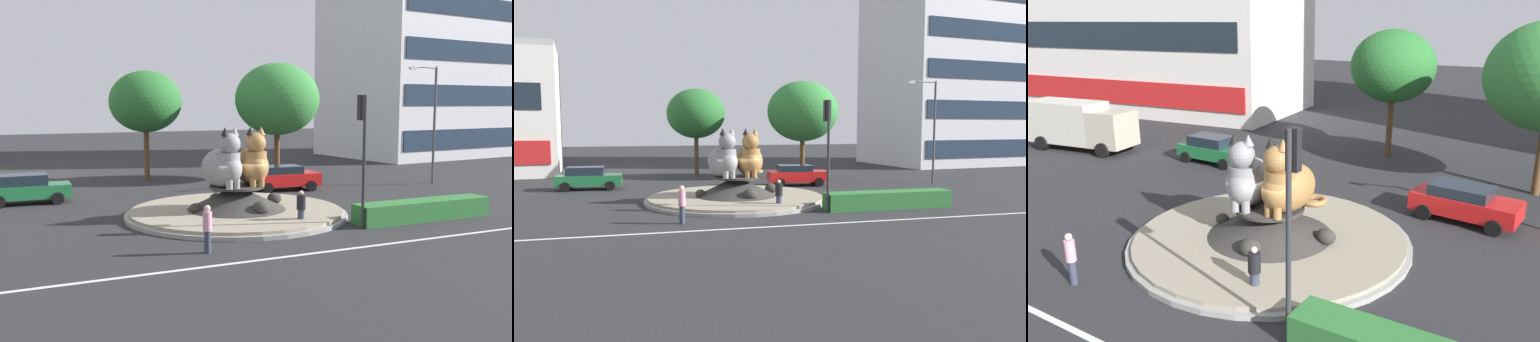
% 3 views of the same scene
% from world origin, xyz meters
% --- Properties ---
extents(ground_plane, '(160.00, 160.00, 0.00)m').
position_xyz_m(ground_plane, '(0.00, 0.00, 0.00)').
color(ground_plane, '#28282B').
extents(lane_centreline, '(112.00, 0.20, 0.01)m').
position_xyz_m(lane_centreline, '(0.00, -7.43, 0.00)').
color(lane_centreline, silver).
rests_on(lane_centreline, ground).
extents(roundabout_island, '(10.39, 10.39, 1.43)m').
position_xyz_m(roundabout_island, '(0.01, -0.00, 0.47)').
color(roundabout_island, gray).
rests_on(roundabout_island, ground).
extents(cat_statue_grey, '(2.08, 2.98, 2.79)m').
position_xyz_m(cat_statue_grey, '(-0.76, -0.27, 2.45)').
color(cat_statue_grey, gray).
rests_on(cat_statue_grey, roundabout_island).
extents(cat_statue_tabby, '(2.02, 2.80, 2.77)m').
position_xyz_m(cat_statue_tabby, '(0.79, -0.10, 2.44)').
color(cat_statue_tabby, '#9E703D').
rests_on(cat_statue_tabby, roundabout_island).
extents(traffic_light_mast, '(0.32, 0.46, 5.60)m').
position_xyz_m(traffic_light_mast, '(3.74, -4.73, 3.88)').
color(traffic_light_mast, '#2D2D33').
rests_on(traffic_light_mast, ground).
extents(office_tower, '(19.29, 14.06, 32.01)m').
position_xyz_m(office_tower, '(29.74, 21.73, 16.01)').
color(office_tower, silver).
rests_on(office_tower, ground).
extents(clipped_hedge_strip, '(6.92, 1.20, 0.90)m').
position_xyz_m(clipped_hedge_strip, '(7.28, -4.45, 0.45)').
color(clipped_hedge_strip, '#2D7033').
rests_on(clipped_hedge_strip, ground).
extents(broadleaf_tree_behind_island, '(4.93, 4.93, 7.48)m').
position_xyz_m(broadleaf_tree_behind_island, '(-0.75, 14.24, 5.36)').
color(broadleaf_tree_behind_island, brown).
rests_on(broadleaf_tree_behind_island, ground).
extents(second_tree_near_tower, '(5.88, 5.88, 8.05)m').
position_xyz_m(second_tree_near_tower, '(7.76, 11.16, 5.54)').
color(second_tree_near_tower, brown).
rests_on(second_tree_near_tower, ground).
extents(streetlight_arm, '(2.65, 0.71, 7.62)m').
position_xyz_m(streetlight_arm, '(15.50, 4.33, 4.47)').
color(streetlight_arm, '#4C4C51').
rests_on(streetlight_arm, ground).
extents(pedestrian_black_shirt, '(0.39, 0.39, 1.55)m').
position_xyz_m(pedestrian_black_shirt, '(1.62, -3.31, 0.80)').
color(pedestrian_black_shirt, '#33384C').
rests_on(pedestrian_black_shirt, ground).
extents(pedestrian_pink_shirt, '(0.32, 0.32, 1.72)m').
position_xyz_m(pedestrian_pink_shirt, '(-3.54, -5.83, 0.92)').
color(pedestrian_pink_shirt, '#33384C').
rests_on(pedestrian_pink_shirt, ground).
extents(sedan_on_far_lane, '(4.38, 2.32, 1.50)m').
position_xyz_m(sedan_on_far_lane, '(5.61, 5.99, 0.80)').
color(sedan_on_far_lane, red).
rests_on(sedan_on_far_lane, ground).
extents(hatchback_near_shophouse, '(4.28, 1.99, 1.56)m').
position_xyz_m(hatchback_near_shophouse, '(-8.82, 7.46, 0.82)').
color(hatchback_near_shophouse, '#1E6B38').
rests_on(hatchback_near_shophouse, ground).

